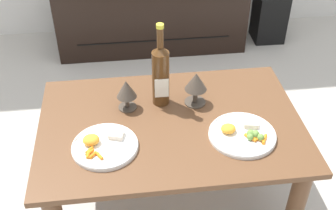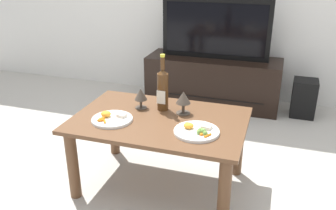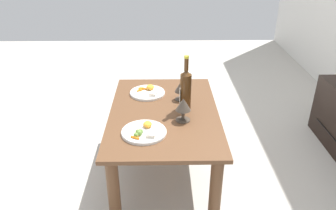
% 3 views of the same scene
% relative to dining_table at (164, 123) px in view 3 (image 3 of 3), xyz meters
% --- Properties ---
extents(ground_plane, '(6.40, 6.40, 0.00)m').
position_rel_dining_table_xyz_m(ground_plane, '(0.00, 0.00, -0.39)').
color(ground_plane, '#B7B2A8').
extents(dining_table, '(1.05, 0.70, 0.48)m').
position_rel_dining_table_xyz_m(dining_table, '(0.00, 0.00, 0.00)').
color(dining_table, brown).
rests_on(dining_table, ground_plane).
extents(wine_bottle, '(0.07, 0.07, 0.37)m').
position_rel_dining_table_xyz_m(wine_bottle, '(-0.02, 0.14, 0.24)').
color(wine_bottle, '#4C2D14').
rests_on(wine_bottle, dining_table).
extents(goblet_left, '(0.08, 0.08, 0.14)m').
position_rel_dining_table_xyz_m(goblet_left, '(-0.17, 0.12, 0.18)').
color(goblet_left, '#473D33').
rests_on(goblet_left, dining_table).
extents(goblet_right, '(0.09, 0.09, 0.15)m').
position_rel_dining_table_xyz_m(goblet_right, '(0.12, 0.12, 0.19)').
color(goblet_right, '#473D33').
rests_on(goblet_right, dining_table).
extents(dinner_plate_left, '(0.25, 0.25, 0.05)m').
position_rel_dining_table_xyz_m(dinner_plate_left, '(-0.27, -0.11, 0.10)').
color(dinner_plate_left, white).
rests_on(dinner_plate_left, dining_table).
extents(dinner_plate_right, '(0.26, 0.26, 0.04)m').
position_rel_dining_table_xyz_m(dinner_plate_right, '(0.26, -0.12, 0.10)').
color(dinner_plate_right, white).
rests_on(dinner_plate_right, dining_table).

